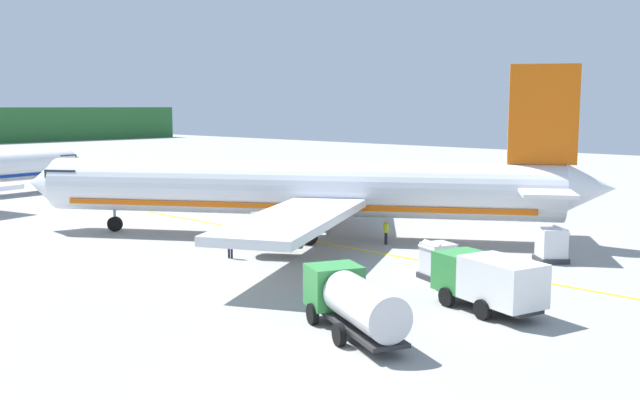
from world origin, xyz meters
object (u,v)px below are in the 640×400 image
(service_truck_fuel, at_px, (488,280))
(crew_loader_left, at_px, (230,242))
(airliner_foreground, at_px, (304,190))
(service_truck_baggage, at_px, (354,301))
(cargo_container_mid, at_px, (438,261))
(cargo_container_near, at_px, (552,245))
(crew_marshaller, at_px, (386,230))

(service_truck_fuel, bearing_deg, crew_loader_left, 92.37)
(airliner_foreground, distance_m, service_truck_baggage, 21.63)
(service_truck_fuel, bearing_deg, service_truck_baggage, 161.32)
(cargo_container_mid, bearing_deg, service_truck_baggage, -164.67)
(service_truck_baggage, bearing_deg, cargo_container_near, 0.71)
(airliner_foreground, bearing_deg, service_truck_baggage, -130.13)
(service_truck_baggage, relative_size, cargo_container_mid, 3.05)
(service_truck_fuel, xyz_separation_m, cargo_container_mid, (3.54, 5.04, -0.47))
(crew_loader_left, bearing_deg, cargo_container_mid, -70.69)
(service_truck_baggage, xyz_separation_m, crew_marshaller, (15.89, 10.72, -0.43))
(service_truck_baggage, bearing_deg, cargo_container_mid, 15.33)
(service_truck_baggage, xyz_separation_m, cargo_container_mid, (10.18, 2.79, -0.42))
(cargo_container_near, bearing_deg, cargo_container_mid, 162.66)
(crew_marshaller, bearing_deg, service_truck_fuel, -125.50)
(crew_marshaller, bearing_deg, service_truck_baggage, -146.00)
(service_truck_fuel, xyz_separation_m, service_truck_baggage, (-6.64, 2.25, -0.05))
(service_truck_fuel, height_order, crew_marshaller, service_truck_fuel)
(airliner_foreground, height_order, service_truck_fuel, airliner_foreground)
(service_truck_fuel, height_order, cargo_container_near, service_truck_fuel)
(service_truck_fuel, xyz_separation_m, crew_loader_left, (-0.71, 17.17, -0.44))
(crew_loader_left, bearing_deg, crew_marshaller, -22.89)
(service_truck_fuel, distance_m, service_truck_baggage, 7.01)
(service_truck_fuel, distance_m, cargo_container_mid, 6.18)
(airliner_foreground, distance_m, crew_marshaller, 6.55)
(airliner_foreground, height_order, cargo_container_near, airliner_foreground)
(cargo_container_near, distance_m, crew_marshaller, 10.78)
(airliner_foreground, relative_size, cargo_container_mid, 16.84)
(cargo_container_near, height_order, cargo_container_mid, cargo_container_near)
(service_truck_fuel, distance_m, crew_loader_left, 17.19)
(cargo_container_mid, height_order, crew_marshaller, cargo_container_mid)
(cargo_container_near, distance_m, cargo_container_mid, 8.60)
(cargo_container_mid, distance_m, crew_marshaller, 9.77)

